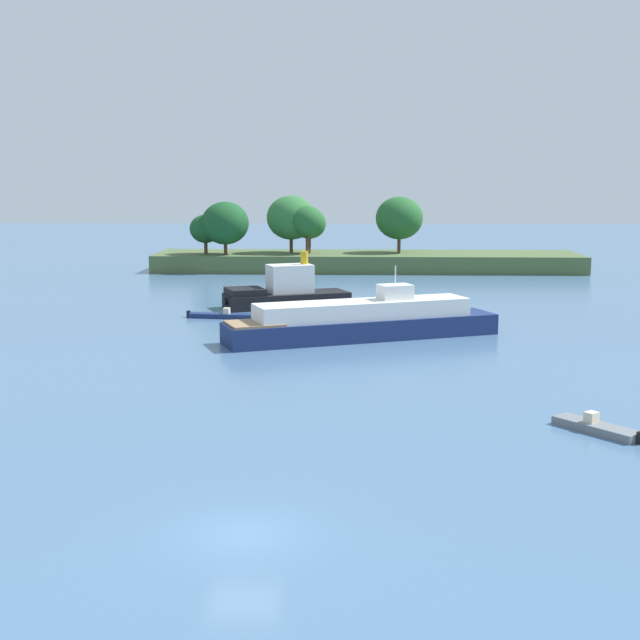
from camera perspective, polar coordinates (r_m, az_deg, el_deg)
ground_plane at (r=30.08m, az=-5.05°, el=-13.79°), size 400.00×400.00×0.00m
treeline_island at (r=112.37m, az=1.45°, el=4.87°), size 54.36×11.41×9.55m
tugboat at (r=80.25m, az=-2.32°, el=1.80°), size 11.99×7.86×5.10m
fishing_skiff at (r=43.02m, az=17.74°, el=-6.72°), size 3.64×4.11×0.89m
white_riverboat at (r=64.28m, az=2.80°, el=-0.06°), size 20.68×11.34×5.33m
small_motorboat at (r=74.30m, az=-6.48°, el=0.29°), size 5.95×1.91×0.89m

